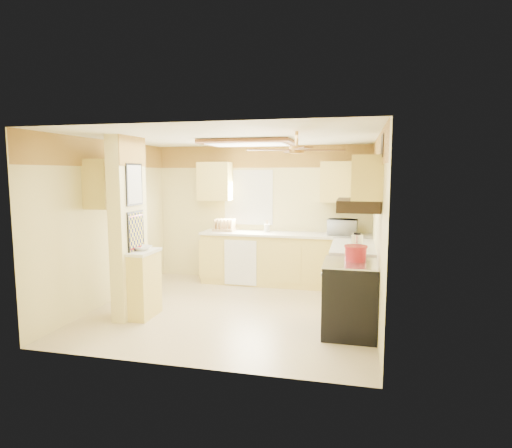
% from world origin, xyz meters
% --- Properties ---
extents(floor, '(4.00, 4.00, 0.00)m').
position_xyz_m(floor, '(0.00, 0.00, 0.00)').
color(floor, '#CBB48D').
rests_on(floor, ground).
extents(ceiling, '(4.00, 4.00, 0.00)m').
position_xyz_m(ceiling, '(0.00, 0.00, 2.50)').
color(ceiling, white).
rests_on(ceiling, wall_back).
extents(wall_back, '(4.00, 0.00, 4.00)m').
position_xyz_m(wall_back, '(0.00, 1.90, 1.25)').
color(wall_back, '#E8D98D').
rests_on(wall_back, floor).
extents(wall_front, '(4.00, 0.00, 4.00)m').
position_xyz_m(wall_front, '(0.00, -1.90, 1.25)').
color(wall_front, '#E8D98D').
rests_on(wall_front, floor).
extents(wall_left, '(0.00, 3.80, 3.80)m').
position_xyz_m(wall_left, '(-2.00, 0.00, 1.25)').
color(wall_left, '#E8D98D').
rests_on(wall_left, floor).
extents(wall_right, '(0.00, 3.80, 3.80)m').
position_xyz_m(wall_right, '(2.00, 0.00, 1.25)').
color(wall_right, '#E8D98D').
rests_on(wall_right, floor).
extents(wallpaper_border, '(4.00, 0.02, 0.40)m').
position_xyz_m(wallpaper_border, '(0.00, 1.88, 2.30)').
color(wallpaper_border, gold).
rests_on(wallpaper_border, wall_back).
extents(partition_column, '(0.20, 0.70, 2.50)m').
position_xyz_m(partition_column, '(-1.35, -0.55, 1.25)').
color(partition_column, '#E8D98D').
rests_on(partition_column, floor).
extents(partition_ledge, '(0.25, 0.55, 0.90)m').
position_xyz_m(partition_ledge, '(-1.13, -0.55, 0.45)').
color(partition_ledge, '#EFDC70').
rests_on(partition_ledge, floor).
extents(ledge_top, '(0.28, 0.58, 0.04)m').
position_xyz_m(ledge_top, '(-1.13, -0.55, 0.92)').
color(ledge_top, silver).
rests_on(ledge_top, partition_ledge).
extents(lower_cabinets_back, '(3.00, 0.60, 0.90)m').
position_xyz_m(lower_cabinets_back, '(0.50, 1.60, 0.45)').
color(lower_cabinets_back, '#EFDC70').
rests_on(lower_cabinets_back, floor).
extents(lower_cabinets_right, '(0.60, 1.40, 0.90)m').
position_xyz_m(lower_cabinets_right, '(1.70, 0.60, 0.45)').
color(lower_cabinets_right, '#EFDC70').
rests_on(lower_cabinets_right, floor).
extents(countertop_back, '(3.04, 0.64, 0.04)m').
position_xyz_m(countertop_back, '(0.50, 1.59, 0.92)').
color(countertop_back, silver).
rests_on(countertop_back, lower_cabinets_back).
extents(countertop_right, '(0.64, 1.44, 0.04)m').
position_xyz_m(countertop_right, '(1.69, 0.60, 0.92)').
color(countertop_right, silver).
rests_on(countertop_right, lower_cabinets_right).
extents(dishwasher_panel, '(0.58, 0.02, 0.80)m').
position_xyz_m(dishwasher_panel, '(-0.25, 1.29, 0.43)').
color(dishwasher_panel, white).
rests_on(dishwasher_panel, lower_cabinets_back).
extents(window, '(0.92, 0.02, 1.02)m').
position_xyz_m(window, '(-0.25, 1.89, 1.55)').
color(window, white).
rests_on(window, wall_back).
extents(upper_cab_back_left, '(0.60, 0.35, 0.70)m').
position_xyz_m(upper_cab_back_left, '(-0.85, 1.72, 1.85)').
color(upper_cab_back_left, '#EFDC70').
rests_on(upper_cab_back_left, wall_back).
extents(upper_cab_back_right, '(0.90, 0.35, 0.70)m').
position_xyz_m(upper_cab_back_right, '(1.55, 1.72, 1.85)').
color(upper_cab_back_right, '#EFDC70').
rests_on(upper_cab_back_right, wall_back).
extents(upper_cab_right, '(0.35, 1.00, 0.70)m').
position_xyz_m(upper_cab_right, '(1.82, 1.25, 1.85)').
color(upper_cab_right, '#EFDC70').
rests_on(upper_cab_right, wall_right).
extents(upper_cab_left_wall, '(0.35, 0.75, 0.70)m').
position_xyz_m(upper_cab_left_wall, '(-1.82, -0.25, 1.85)').
color(upper_cab_left_wall, '#EFDC70').
rests_on(upper_cab_left_wall, wall_left).
extents(upper_cab_over_stove, '(0.35, 0.76, 0.52)m').
position_xyz_m(upper_cab_over_stove, '(1.82, -0.55, 1.95)').
color(upper_cab_over_stove, '#EFDC70').
rests_on(upper_cab_over_stove, wall_right).
extents(stove, '(0.68, 0.77, 0.92)m').
position_xyz_m(stove, '(1.67, -0.55, 0.46)').
color(stove, black).
rests_on(stove, floor).
extents(range_hood, '(0.50, 0.76, 0.14)m').
position_xyz_m(range_hood, '(1.74, -0.55, 1.62)').
color(range_hood, black).
rests_on(range_hood, upper_cab_over_stove).
extents(poster_menu, '(0.02, 0.42, 0.57)m').
position_xyz_m(poster_menu, '(-1.24, -0.55, 1.85)').
color(poster_menu, black).
rests_on(poster_menu, partition_column).
extents(poster_nashville, '(0.02, 0.42, 0.57)m').
position_xyz_m(poster_nashville, '(-1.24, -0.55, 1.20)').
color(poster_nashville, black).
rests_on(poster_nashville, partition_column).
extents(ceiling_light_panel, '(1.35, 0.95, 0.06)m').
position_xyz_m(ceiling_light_panel, '(0.10, 0.50, 2.46)').
color(ceiling_light_panel, brown).
rests_on(ceiling_light_panel, ceiling).
extents(ceiling_fan, '(1.15, 1.15, 0.26)m').
position_xyz_m(ceiling_fan, '(1.00, -0.70, 2.29)').
color(ceiling_fan, gold).
rests_on(ceiling_fan, ceiling).
extents(vent_grate, '(0.02, 0.40, 0.25)m').
position_xyz_m(vent_grate, '(1.98, -0.90, 2.30)').
color(vent_grate, black).
rests_on(vent_grate, wall_right).
extents(microwave, '(0.52, 0.37, 0.27)m').
position_xyz_m(microwave, '(1.50, 1.60, 1.08)').
color(microwave, white).
rests_on(microwave, countertop_back).
extents(bowl, '(0.29, 0.29, 0.06)m').
position_xyz_m(bowl, '(-1.17, -0.52, 0.97)').
color(bowl, white).
rests_on(bowl, ledge_top).
extents(dutch_oven, '(0.29, 0.29, 0.19)m').
position_xyz_m(dutch_oven, '(1.72, -0.46, 1.01)').
color(dutch_oven, '#A31A23').
rests_on(dutch_oven, stove).
extents(kettle, '(0.16, 0.16, 0.24)m').
position_xyz_m(kettle, '(1.74, 0.25, 1.05)').
color(kettle, silver).
rests_on(kettle, countertop_right).
extents(dish_rack, '(0.39, 0.29, 0.22)m').
position_xyz_m(dish_rack, '(-0.65, 1.63, 1.02)').
color(dish_rack, '#D5B47A').
rests_on(dish_rack, countertop_back).
extents(utensil_crock, '(0.10, 0.10, 0.21)m').
position_xyz_m(utensil_crock, '(0.14, 1.71, 1.01)').
color(utensil_crock, white).
rests_on(utensil_crock, countertop_back).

